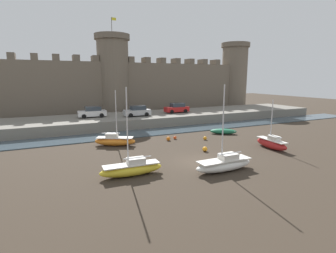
# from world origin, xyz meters

# --- Properties ---
(ground_plane) EXTENTS (160.00, 160.00, 0.00)m
(ground_plane) POSITION_xyz_m (0.00, 0.00, 0.00)
(ground_plane) COLOR #382D23
(water_channel) EXTENTS (80.00, 4.50, 0.10)m
(water_channel) POSITION_xyz_m (0.00, 13.58, 0.05)
(water_channel) COLOR #3D4C56
(water_channel) RESTS_ON ground
(quay_road) EXTENTS (69.26, 10.00, 1.50)m
(quay_road) POSITION_xyz_m (0.00, 20.83, 0.75)
(quay_road) COLOR slate
(quay_road) RESTS_ON ground
(castle) EXTENTS (63.74, 6.48, 18.26)m
(castle) POSITION_xyz_m (-0.00, 30.96, 6.45)
(castle) COLOR #706354
(castle) RESTS_ON ground
(sailboat_foreground_centre) EXTENTS (1.31, 4.15, 5.16)m
(sailboat_foreground_centre) POSITION_xyz_m (9.17, 0.49, 0.59)
(sailboat_foreground_centre) COLOR red
(sailboat_foreground_centre) RESTS_ON ground
(sailboat_near_channel_left) EXTENTS (4.91, 1.39, 6.72)m
(sailboat_near_channel_left) POSITION_xyz_m (-6.51, -0.71, 0.57)
(sailboat_near_channel_left) COLOR yellow
(sailboat_near_channel_left) RESTS_ON ground
(sailboat_foreground_right) EXTENTS (5.21, 1.54, 6.89)m
(sailboat_foreground_right) POSITION_xyz_m (0.53, -2.86, 0.57)
(sailboat_foreground_right) COLOR silver
(sailboat_foreground_right) RESTS_ON ground
(sailboat_midflat_left) EXTENTS (4.60, 3.21, 6.08)m
(sailboat_midflat_left) POSITION_xyz_m (-5.49, 8.76, 0.57)
(sailboat_midflat_left) COLOR orange
(sailboat_midflat_left) RESTS_ON ground
(rowboat_midflat_right) EXTENTS (3.57, 2.92, 0.70)m
(rowboat_midflat_right) POSITION_xyz_m (9.08, 8.64, 0.37)
(rowboat_midflat_right) COLOR #1E6B47
(rowboat_midflat_right) RESTS_ON ground
(mooring_buoy_near_shore) EXTENTS (0.48, 0.48, 0.48)m
(mooring_buoy_near_shore) POSITION_xyz_m (0.84, 8.34, 0.24)
(mooring_buoy_near_shore) COLOR orange
(mooring_buoy_near_shore) RESTS_ON ground
(mooring_buoy_off_centre) EXTENTS (0.43, 0.43, 0.43)m
(mooring_buoy_off_centre) POSITION_xyz_m (4.99, 6.79, 0.22)
(mooring_buoy_off_centre) COLOR orange
(mooring_buoy_off_centre) RESTS_ON ground
(mooring_buoy_near_channel) EXTENTS (0.40, 0.40, 0.40)m
(mooring_buoy_near_channel) POSITION_xyz_m (1.88, 8.68, 0.20)
(mooring_buoy_near_channel) COLOR #E04C1E
(mooring_buoy_near_channel) RESTS_ON ground
(mooring_buoy_mid_mud) EXTENTS (0.51, 0.51, 0.51)m
(mooring_buoy_mid_mud) POSITION_xyz_m (2.21, 2.55, 0.25)
(mooring_buoy_mid_mud) COLOR orange
(mooring_buoy_mid_mud) RESTS_ON ground
(car_quay_centre_east) EXTENTS (4.13, 1.93, 1.62)m
(car_quay_centre_east) POSITION_xyz_m (8.15, 20.48, 2.28)
(car_quay_centre_east) COLOR red
(car_quay_centre_east) RESTS_ON quay_road
(car_quay_west) EXTENTS (4.13, 1.93, 1.62)m
(car_quay_west) POSITION_xyz_m (-5.81, 21.17, 2.28)
(car_quay_west) COLOR silver
(car_quay_west) RESTS_ON quay_road
(car_quay_centre_west) EXTENTS (4.13, 1.93, 1.62)m
(car_quay_centre_west) POSITION_xyz_m (0.71, 19.38, 2.28)
(car_quay_centre_west) COLOR #B2B5B7
(car_quay_centre_west) RESTS_ON quay_road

